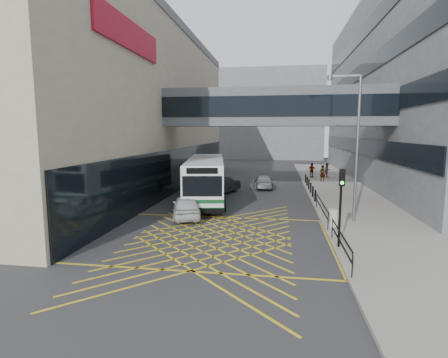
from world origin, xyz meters
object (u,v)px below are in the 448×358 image
at_px(car_silver, 263,181).
at_px(traffic_light, 341,197).
at_px(street_lamp, 354,139).
at_px(litter_bin, 333,218).
at_px(car_white, 186,206).
at_px(pedestrian_a, 322,173).
at_px(bus, 206,178).
at_px(car_dark, 221,185).
at_px(pedestrian_c, 312,170).
at_px(pedestrian_b, 327,170).

bearing_deg(car_silver, traffic_light, 97.05).
height_order(street_lamp, litter_bin, street_lamp).
distance_m(car_white, car_silver, 13.51).
xyz_separation_m(traffic_light, pedestrian_a, (1.87, 22.63, -1.54)).
relative_size(bus, car_dark, 2.42).
bearing_deg(pedestrian_a, pedestrian_c, -109.96).
bearing_deg(street_lamp, pedestrian_b, 87.36).
xyz_separation_m(car_dark, car_silver, (3.61, 3.62, -0.12)).
relative_size(bus, pedestrian_b, 7.39).
xyz_separation_m(car_silver, traffic_light, (4.35, -17.88, 1.90)).
distance_m(traffic_light, pedestrian_b, 26.29).
distance_m(litter_bin, pedestrian_a, 18.93).
height_order(pedestrian_a, pedestrian_b, pedestrian_a).
relative_size(bus, traffic_light, 3.34).
xyz_separation_m(bus, pedestrian_a, (10.52, 11.75, -0.79)).
height_order(litter_bin, pedestrian_a, pedestrian_a).
distance_m(street_lamp, litter_bin, 4.85).
bearing_deg(car_dark, car_silver, -115.96).
relative_size(car_white, car_silver, 1.07).
height_order(street_lamp, pedestrian_c, street_lamp).
height_order(traffic_light, pedestrian_c, traffic_light).
relative_size(street_lamp, pedestrian_b, 5.15).
relative_size(car_silver, pedestrian_a, 2.49).
bearing_deg(traffic_light, car_white, 152.88).
bearing_deg(traffic_light, bus, 131.60).
bearing_deg(litter_bin, car_white, 171.58).
relative_size(street_lamp, litter_bin, 8.85).
distance_m(car_silver, traffic_light, 18.49).
bearing_deg(pedestrian_c, traffic_light, 126.79).
bearing_deg(car_dark, street_lamp, 155.55).
height_order(bus, litter_bin, bus).
distance_m(car_white, traffic_light, 10.29).
distance_m(car_dark, litter_bin, 13.35).
distance_m(car_dark, traffic_light, 16.43).
bearing_deg(car_dark, pedestrian_b, -113.44).
bearing_deg(street_lamp, bus, 152.15).
distance_m(car_white, litter_bin, 9.13).
xyz_separation_m(traffic_light, pedestrian_b, (2.86, 26.09, -1.58)).
bearing_deg(pedestrian_b, bus, -154.14).
relative_size(car_dark, pedestrian_a, 2.92).
distance_m(bus, pedestrian_a, 15.79).
xyz_separation_m(litter_bin, pedestrian_b, (2.58, 22.32, 0.35)).
bearing_deg(street_lamp, pedestrian_c, 92.33).
bearing_deg(bus, street_lamp, -38.63).
xyz_separation_m(car_dark, traffic_light, (7.96, -14.26, 1.78)).
bearing_deg(street_lamp, car_dark, 137.58).
bearing_deg(pedestrian_b, street_lamp, -120.72).
relative_size(car_dark, pedestrian_c, 2.99).
xyz_separation_m(car_dark, pedestrian_b, (10.83, 11.83, 0.20)).
xyz_separation_m(car_silver, pedestrian_c, (5.41, 7.88, 0.34)).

